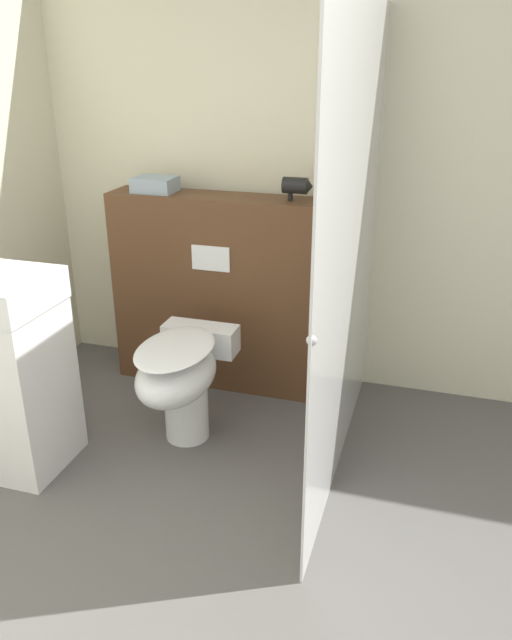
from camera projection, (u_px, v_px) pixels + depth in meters
name	position (u px, v px, depth m)	size (l,w,h in m)	color
wall_back	(273.00, 170.00, 3.53)	(8.00, 0.06, 2.50)	beige
partition_panel	(220.00, 293.00, 3.64)	(1.26, 0.28, 1.14)	#51331E
shower_glass	(351.00, 257.00, 2.69)	(0.04, 1.66, 2.09)	silver
toilet	(182.00, 376.00, 3.11)	(0.40, 0.68, 0.57)	white
hair_drier	(297.00, 186.00, 3.26)	(0.16, 0.09, 0.12)	black
folded_towel	(155.00, 185.00, 3.50)	(0.23, 0.18, 0.08)	#8C9EAD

